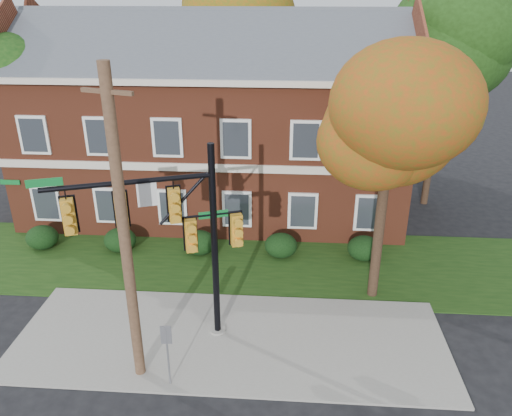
# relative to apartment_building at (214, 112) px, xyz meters

# --- Properties ---
(ground) EXTENTS (120.00, 120.00, 0.00)m
(ground) POSITION_rel_apartment_building_xyz_m (2.00, -11.95, -4.99)
(ground) COLOR black
(ground) RESTS_ON ground
(sidewalk) EXTENTS (14.00, 5.00, 0.08)m
(sidewalk) POSITION_rel_apartment_building_xyz_m (2.00, -10.95, -4.95)
(sidewalk) COLOR gray
(sidewalk) RESTS_ON ground
(grass_strip) EXTENTS (30.00, 6.00, 0.04)m
(grass_strip) POSITION_rel_apartment_building_xyz_m (2.00, -5.95, -4.97)
(grass_strip) COLOR #193811
(grass_strip) RESTS_ON ground
(apartment_building) EXTENTS (18.80, 8.80, 9.74)m
(apartment_building) POSITION_rel_apartment_building_xyz_m (0.00, 0.00, 0.00)
(apartment_building) COLOR brown
(apartment_building) RESTS_ON ground
(hedge_far_left) EXTENTS (1.40, 1.26, 1.05)m
(hedge_far_left) POSITION_rel_apartment_building_xyz_m (-7.00, -5.25, -4.46)
(hedge_far_left) COLOR black
(hedge_far_left) RESTS_ON ground
(hedge_left) EXTENTS (1.40, 1.26, 1.05)m
(hedge_left) POSITION_rel_apartment_building_xyz_m (-3.50, -5.25, -4.46)
(hedge_left) COLOR black
(hedge_left) RESTS_ON ground
(hedge_center) EXTENTS (1.40, 1.26, 1.05)m
(hedge_center) POSITION_rel_apartment_building_xyz_m (0.00, -5.25, -4.46)
(hedge_center) COLOR black
(hedge_center) RESTS_ON ground
(hedge_right) EXTENTS (1.40, 1.26, 1.05)m
(hedge_right) POSITION_rel_apartment_building_xyz_m (3.50, -5.25, -4.46)
(hedge_right) COLOR black
(hedge_right) RESTS_ON ground
(hedge_far_right) EXTENTS (1.40, 1.26, 1.05)m
(hedge_far_right) POSITION_rel_apartment_building_xyz_m (7.00, -5.25, -4.46)
(hedge_far_right) COLOR black
(hedge_far_right) RESTS_ON ground
(tree_near_right) EXTENTS (4.50, 4.25, 8.58)m
(tree_near_right) POSITION_rel_apartment_building_xyz_m (7.22, -8.09, 1.68)
(tree_near_right) COLOR black
(tree_near_right) RESTS_ON ground
(tree_left_rear) EXTENTS (5.40, 5.10, 8.88)m
(tree_left_rear) POSITION_rel_apartment_building_xyz_m (-9.73, -1.12, 1.69)
(tree_left_rear) COLOR black
(tree_left_rear) RESTS_ON ground
(tree_right_rear) EXTENTS (6.30, 5.95, 10.62)m
(tree_right_rear) POSITION_rel_apartment_building_xyz_m (11.31, 0.86, 3.13)
(tree_right_rear) COLOR black
(tree_right_rear) RESTS_ON ground
(tree_far_rear) EXTENTS (6.84, 6.46, 11.52)m
(tree_far_rear) POSITION_rel_apartment_building_xyz_m (1.34, 7.84, 3.86)
(tree_far_rear) COLOR black
(tree_far_rear) RESTS_ON ground
(traffic_signal) EXTENTS (5.61, 2.10, 6.58)m
(traffic_signal) POSITION_rel_apartment_building_xyz_m (0.42, -10.99, -0.90)
(traffic_signal) COLOR gray
(traffic_signal) RESTS_ON ground
(utility_pole) EXTENTS (1.38, 0.51, 9.09)m
(utility_pole) POSITION_rel_apartment_building_xyz_m (-0.50, -12.67, -0.37)
(utility_pole) COLOR #4A3222
(utility_pole) RESTS_ON ground
(sign_post) EXTENTS (0.31, 0.07, 2.11)m
(sign_post) POSITION_rel_apartment_building_xyz_m (0.50, -13.09, -3.56)
(sign_post) COLOR slate
(sign_post) RESTS_ON ground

